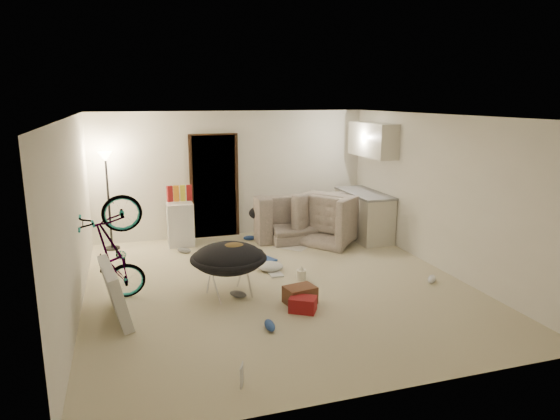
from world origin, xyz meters
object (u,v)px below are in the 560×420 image
object	(u,v)px
tv_box	(115,292)
juicer	(301,274)
floor_lamp	(107,180)
mini_fridge	(180,224)
sofa	(308,219)
bicycle	(115,274)
drink_case_a	(300,295)
saucer_chair	(229,265)
drink_case_b	(303,304)
armchair	(335,223)
kitchen_counter	(364,216)

from	to	relation	value
tv_box	juicer	distance (m)	2.80
floor_lamp	mini_fridge	size ratio (longest dim) A/B	2.21
sofa	bicycle	distance (m)	4.41
mini_fridge	tv_box	xyz separation A→B (m)	(-1.16, -3.06, -0.05)
mini_fridge	juicer	world-z (taller)	mini_fridge
drink_case_a	juicer	distance (m)	0.91
mini_fridge	saucer_chair	size ratio (longest dim) A/B	0.76
tv_box	mini_fridge	bearing A→B (deg)	60.55
floor_lamp	drink_case_b	world-z (taller)	floor_lamp
bicycle	saucer_chair	world-z (taller)	bicycle
mini_fridge	saucer_chair	xyz separation A→B (m)	(0.37, -2.75, 0.04)
floor_lamp	saucer_chair	world-z (taller)	floor_lamp
mini_fridge	drink_case_b	world-z (taller)	mini_fridge
sofa	armchair	world-z (taller)	armchair
armchair	bicycle	bearing A→B (deg)	77.54
drink_case_b	saucer_chair	bearing A→B (deg)	166.39
kitchen_counter	drink_case_a	world-z (taller)	kitchen_counter
kitchen_counter	mini_fridge	bearing A→B (deg)	171.24
armchair	saucer_chair	size ratio (longest dim) A/B	1.02
drink_case_a	drink_case_b	world-z (taller)	drink_case_a
juicer	bicycle	bearing A→B (deg)	-179.07
sofa	mini_fridge	xyz separation A→B (m)	(-2.54, 0.10, 0.07)
drink_case_b	mini_fridge	bearing A→B (deg)	140.24
armchair	tv_box	bearing A→B (deg)	83.74
sofa	tv_box	xyz separation A→B (m)	(-3.70, -2.96, 0.02)
mini_fridge	floor_lamp	bearing A→B (deg)	176.95
mini_fridge	tv_box	world-z (taller)	mini_fridge
bicycle	saucer_chair	distance (m)	1.55
armchair	juicer	xyz separation A→B (m)	(-1.35, -1.83, -0.27)
mini_fridge	juicer	xyz separation A→B (m)	(1.56, -2.45, -0.32)
armchair	tv_box	distance (m)	4.74
sofa	saucer_chair	bearing A→B (deg)	49.86
drink_case_b	juicer	xyz separation A→B (m)	(0.38, 1.12, -0.01)
mini_fridge	tv_box	size ratio (longest dim) A/B	0.76
juicer	mini_fridge	bearing A→B (deg)	122.52
armchair	mini_fridge	xyz separation A→B (m)	(-2.91, 0.62, 0.05)
sofa	juicer	world-z (taller)	sofa
kitchen_counter	armchair	size ratio (longest dim) A/B	1.37
drink_case_a	drink_case_b	bearing A→B (deg)	-112.32
juicer	kitchen_counter	bearing A→B (deg)	43.48
bicycle	drink_case_a	size ratio (longest dim) A/B	3.73
floor_lamp	sofa	distance (m)	3.93
floor_lamp	saucer_chair	distance (m)	3.39
sofa	saucer_chair	distance (m)	3.43
tv_box	drink_case_a	world-z (taller)	tv_box
bicycle	drink_case_a	distance (m)	2.55
saucer_chair	drink_case_a	distance (m)	1.08
kitchen_counter	floor_lamp	bearing A→B (deg)	172.34
armchair	juicer	world-z (taller)	armchair
kitchen_counter	saucer_chair	world-z (taller)	kitchen_counter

